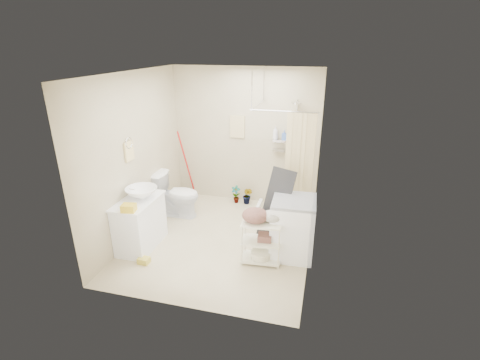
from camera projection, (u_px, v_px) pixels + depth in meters
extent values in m
plane|color=beige|center=(222.00, 239.00, 5.65)|extent=(3.20, 3.20, 0.00)
cube|color=silver|center=(218.00, 73.00, 4.69)|extent=(2.80, 3.20, 0.04)
cube|color=#BFB494|center=(245.00, 137.00, 6.61)|extent=(2.80, 0.04, 2.60)
cube|color=#BFB494|center=(176.00, 211.00, 3.73)|extent=(2.80, 0.04, 2.60)
cube|color=#BFB494|center=(136.00, 157.00, 5.49)|extent=(0.04, 3.20, 2.60)
cube|color=#BFB494|center=(316.00, 172.00, 4.85)|extent=(0.04, 3.20, 2.60)
cube|color=white|center=(140.00, 223.00, 5.34)|extent=(0.50, 0.89, 0.79)
imported|color=white|center=(142.00, 193.00, 5.24)|extent=(0.50, 0.50, 0.16)
cube|color=gold|center=(129.00, 208.00, 4.83)|extent=(0.21, 0.18, 0.11)
cube|color=gold|center=(144.00, 259.00, 5.02)|extent=(0.24, 0.19, 0.12)
imported|color=white|center=(177.00, 194.00, 6.31)|extent=(0.82, 0.48, 0.82)
imported|color=brown|center=(236.00, 194.00, 6.89)|extent=(0.20, 0.14, 0.35)
imported|color=#9A5438|center=(247.00, 196.00, 6.83)|extent=(0.23, 0.21, 0.35)
cube|color=beige|center=(237.00, 127.00, 6.56)|extent=(0.28, 0.03, 0.42)
imported|color=silver|center=(275.00, 133.00, 6.35)|extent=(0.11, 0.11, 0.25)
imported|color=#3E61B6|center=(284.00, 135.00, 6.31)|extent=(0.09, 0.09, 0.18)
cube|color=white|center=(293.00, 227.00, 5.11)|extent=(0.64, 0.66, 0.90)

